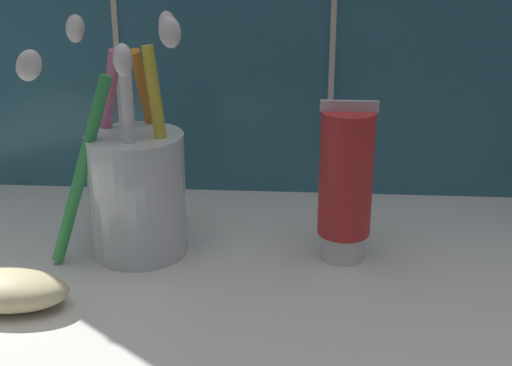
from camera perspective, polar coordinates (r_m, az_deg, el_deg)
The scene contains 4 objects.
sink_counter at distance 53.49cm, azimuth 4.02°, elevation -8.29°, with size 77.21×33.93×2.00cm, color silver.
toothbrush_cup at distance 55.07cm, azimuth -9.59°, elevation -0.13°, with size 11.80×12.74×18.50cm.
toothpaste_tube at distance 53.44cm, azimuth 7.19°, elevation -0.02°, with size 4.21×4.01×12.43cm.
soap_bar at distance 51.24cm, azimuth -19.37°, elevation -8.10°, with size 8.60×4.50×2.48cm, color beige.
Camera 1 is at (-0.56, -46.65, 27.15)cm, focal length 50.00 mm.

